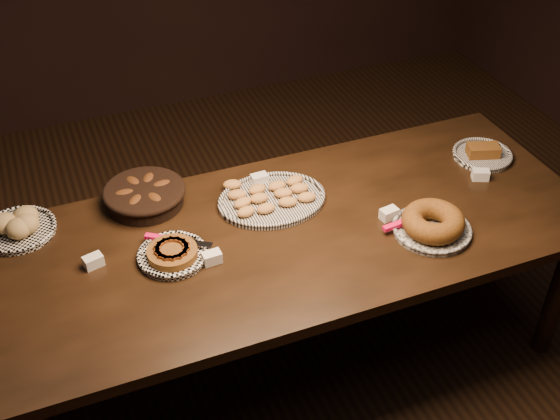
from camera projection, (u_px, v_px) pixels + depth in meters
name	position (u px, v px, depth m)	size (l,w,h in m)	color
ground	(294.00, 354.00, 3.23)	(5.00, 5.00, 0.00)	black
buffet_table	(296.00, 243.00, 2.81)	(2.40, 1.00, 0.75)	black
apple_tart_plate	(172.00, 254.00, 2.62)	(0.29, 0.27, 0.05)	white
madeleine_platter	(271.00, 198.00, 2.89)	(0.45, 0.37, 0.05)	black
bundt_cake_plate	(432.00, 224.00, 2.72)	(0.34, 0.31, 0.10)	black
croissant_basket	(144.00, 194.00, 2.86)	(0.34, 0.34, 0.08)	black
bread_roll_plate	(19.00, 226.00, 2.72)	(0.29, 0.29, 0.09)	white
loaf_plate	(483.00, 154.00, 3.16)	(0.27, 0.27, 0.06)	black
tent_cards	(294.00, 215.00, 2.80)	(1.73, 0.47, 0.04)	white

